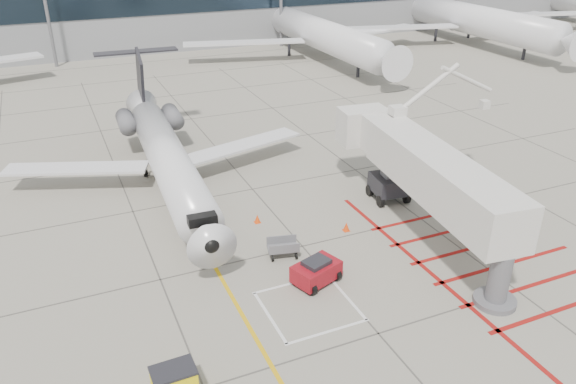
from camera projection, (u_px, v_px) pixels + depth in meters
name	position (u px, v px, depth m)	size (l,w,h in m)	color
ground_plane	(336.00, 285.00, 28.20)	(260.00, 260.00, 0.00)	gray
regional_jet	(172.00, 150.00, 34.92)	(21.59, 27.22, 7.13)	silver
jet_bridge	(438.00, 186.00, 30.46)	(8.28, 17.48, 6.99)	silver
pushback_tug	(316.00, 271.00, 28.11)	(2.36, 1.47, 1.38)	maroon
spill_bin	(174.00, 383.00, 21.34)	(1.62, 1.08, 1.40)	yellow
baggage_cart	(283.00, 248.00, 30.36)	(1.65, 1.04, 1.04)	slate
ground_power_unit	(488.00, 226.00, 31.56)	(2.53, 1.48, 2.01)	silver
cone_nose	(257.00, 219.00, 33.82)	(0.38, 0.38, 0.52)	#EE440C
cone_side	(346.00, 227.00, 32.93)	(0.39, 0.39, 0.54)	#E83E0C
bg_aircraft_c	(315.00, 12.00, 71.16)	(33.81, 37.57, 11.27)	silver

